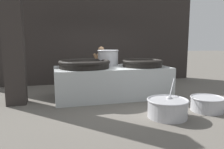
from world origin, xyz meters
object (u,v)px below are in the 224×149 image
object	(u,v)px
stock_pot	(108,57)
cook	(101,66)
prep_bowl_vegetables	(168,107)
giant_wok_near	(84,64)
giant_wok_far	(142,63)
prep_bowl_meat	(207,103)

from	to	relation	value
stock_pot	cook	bearing A→B (deg)	96.99
stock_pot	cook	size ratio (longest dim) A/B	0.46
stock_pot	prep_bowl_vegetables	bearing A→B (deg)	-74.76
giant_wok_near	giant_wok_far	world-z (taller)	giant_wok_near
cook	stock_pot	bearing A→B (deg)	94.10
giant_wok_far	prep_bowl_meat	bearing A→B (deg)	-63.78
cook	prep_bowl_meat	bearing A→B (deg)	119.24
giant_wok_far	cook	world-z (taller)	cook
prep_bowl_vegetables	cook	bearing A→B (deg)	103.60
prep_bowl_vegetables	prep_bowl_meat	bearing A→B (deg)	7.05
giant_wok_far	cook	distance (m)	1.64
cook	prep_bowl_vegetables	size ratio (longest dim) A/B	1.49
cook	prep_bowl_vegetables	bearing A→B (deg)	100.71
giant_wok_near	stock_pot	world-z (taller)	stock_pot
stock_pot	giant_wok_far	bearing A→B (deg)	-30.96
giant_wok_far	prep_bowl_meat	distance (m)	2.29
stock_pot	prep_bowl_meat	distance (m)	3.28
cook	prep_bowl_meat	xyz separation A→B (m)	(1.98, -3.16, -0.64)
stock_pot	prep_bowl_meat	bearing A→B (deg)	-52.59
giant_wok_near	prep_bowl_vegetables	world-z (taller)	giant_wok_near
giant_wok_far	prep_bowl_meat	size ratio (longest dim) A/B	1.58
giant_wok_near	prep_bowl_meat	xyz separation A→B (m)	(2.75, -2.01, -0.86)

